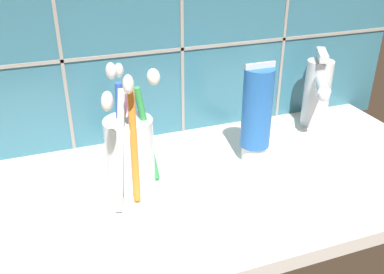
{
  "coord_description": "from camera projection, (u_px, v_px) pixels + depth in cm",
  "views": [
    {
      "loc": [
        -19.5,
        -46.16,
        34.83
      ],
      "look_at": [
        -2.03,
        1.32,
        8.76
      ],
      "focal_mm": 40.0,
      "sensor_mm": 36.0,
      "label": 1
    }
  ],
  "objects": [
    {
      "name": "sink_counter",
      "position": [
        209.0,
        188.0,
        0.6
      ],
      "size": [
        73.28,
        33.77,
        2.0
      ],
      "primitive_type": "cube",
      "color": "silver",
      "rests_on": "ground"
    },
    {
      "name": "sink_faucet",
      "position": [
        318.0,
        91.0,
        0.73
      ],
      "size": [
        6.9,
        10.56,
        13.24
      ],
      "rotation": [
        0.0,
        0.0,
        -2.08
      ],
      "color": "silver",
      "rests_on": "sink_counter"
    },
    {
      "name": "toothpaste_tube",
      "position": [
        257.0,
        114.0,
        0.61
      ],
      "size": [
        4.55,
        4.34,
        15.26
      ],
      "color": "white",
      "rests_on": "sink_counter"
    },
    {
      "name": "tile_wall_backsplash",
      "position": [
        169.0,
        15.0,
        0.65
      ],
      "size": [
        83.28,
        1.72,
        43.11
      ],
      "color": "#336B7F",
      "rests_on": "ground"
    },
    {
      "name": "toothbrush_cup",
      "position": [
        130.0,
        148.0,
        0.57
      ],
      "size": [
        9.0,
        16.18,
        17.33
      ],
      "color": "silver",
      "rests_on": "sink_counter"
    }
  ]
}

